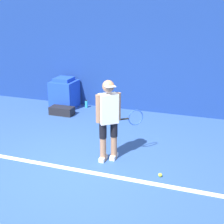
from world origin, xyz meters
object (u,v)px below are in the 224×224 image
object	(u,v)px
tennis_ball	(160,175)
water_bottle	(86,104)
equipment_bag	(62,111)
tennis_player	(109,117)
covered_chair	(65,93)

from	to	relation	value
tennis_ball	water_bottle	bearing A→B (deg)	131.36
tennis_ball	equipment_bag	bearing A→B (deg)	143.11
tennis_ball	tennis_player	bearing A→B (deg)	162.79
tennis_player	tennis_ball	xyz separation A→B (m)	(1.06, -0.33, -0.83)
tennis_ball	water_bottle	size ratio (longest dim) A/B	0.30
tennis_player	water_bottle	world-z (taller)	tennis_player
tennis_ball	water_bottle	xyz separation A→B (m)	(-2.79, 3.17, 0.07)
tennis_player	tennis_ball	distance (m)	1.38
tennis_player	equipment_bag	xyz separation A→B (m)	(-2.11, 2.05, -0.75)
tennis_ball	covered_chair	bearing A→B (deg)	138.54
tennis_ball	covered_chair	distance (m)	4.55
tennis_ball	covered_chair	xyz separation A→B (m)	(-3.40, 3.00, 0.38)
tennis_player	water_bottle	distance (m)	3.41
covered_chair	water_bottle	size ratio (longest dim) A/B	3.95
water_bottle	tennis_ball	bearing A→B (deg)	-48.64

